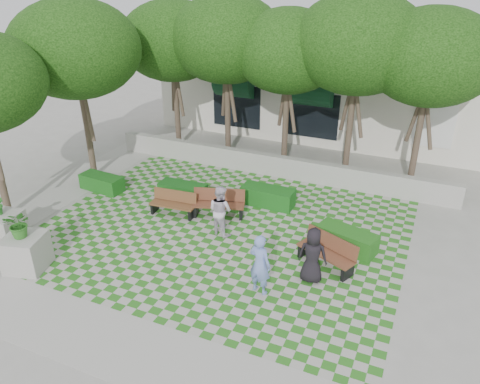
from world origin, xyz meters
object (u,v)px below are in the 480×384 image
at_px(hedge_midleft, 183,191).
at_px(planter_front, 24,246).
at_px(person_white, 220,210).
at_px(planter_back, 4,227).
at_px(hedge_east, 347,239).
at_px(bench_mid, 219,204).
at_px(person_dark, 313,255).
at_px(person_blue, 260,264).
at_px(bench_west, 173,204).
at_px(bench_east, 327,252).
at_px(hedge_midright, 268,196).
at_px(hedge_west, 102,183).

height_order(hedge_midleft, planter_front, planter_front).
xyz_separation_m(hedge_midleft, person_white, (2.46, -1.72, 0.56)).
xyz_separation_m(planter_front, planter_back, (-1.74, 0.76, -0.20)).
relative_size(hedge_east, person_white, 1.08).
bearing_deg(bench_mid, person_dark, -47.93).
bearing_deg(bench_mid, planter_back, -159.00).
height_order(bench_mid, hedge_midleft, bench_mid).
relative_size(hedge_midleft, planter_back, 1.04).
relative_size(person_dark, person_white, 0.96).
bearing_deg(person_blue, bench_west, -18.67).
relative_size(hedge_east, person_blue, 1.04).
xyz_separation_m(planter_back, person_dark, (9.68, 2.07, 0.26)).
height_order(bench_east, bench_mid, bench_mid).
bearing_deg(person_dark, hedge_midleft, -32.44).
height_order(hedge_east, person_dark, person_dark).
height_order(bench_west, hedge_midleft, bench_west).
height_order(hedge_midright, planter_back, planter_back).
xyz_separation_m(bench_mid, planter_front, (-3.81, -5.22, 0.32)).
relative_size(hedge_midright, planter_back, 1.13).
bearing_deg(person_blue, planter_front, 28.50).
bearing_deg(hedge_midright, person_dark, -54.15).
height_order(hedge_east, person_white, person_white).
xyz_separation_m(hedge_midleft, planter_back, (-3.70, -5.07, 0.27)).
bearing_deg(person_blue, hedge_midright, -57.81).
height_order(bench_east, hedge_midleft, bench_east).
height_order(bench_west, person_white, person_white).
bearing_deg(hedge_east, hedge_midleft, 171.87).
relative_size(bench_east, bench_mid, 0.99).
distance_m(hedge_midleft, planter_front, 6.17).
distance_m(planter_front, person_blue, 6.99).
bearing_deg(bench_west, planter_front, -120.86).
bearing_deg(hedge_midleft, planter_back, -126.14).
relative_size(bench_east, hedge_west, 1.08).
bearing_deg(bench_east, person_dark, -80.32).
bearing_deg(person_white, hedge_midright, -88.43).
relative_size(planter_back, person_white, 1.00).
xyz_separation_m(hedge_midright, person_dark, (2.79, -3.87, 0.50)).
xyz_separation_m(bench_east, planter_front, (-8.16, -3.73, 0.32)).
bearing_deg(hedge_midright, bench_mid, -132.19).
xyz_separation_m(hedge_midright, hedge_midleft, (-3.18, -0.86, -0.03)).
relative_size(hedge_midleft, hedge_west, 1.02).
height_order(bench_east, person_white, person_white).
relative_size(bench_west, person_blue, 0.94).
bearing_deg(hedge_west, person_blue, -22.99).
distance_m(bench_west, hedge_midleft, 1.25).
bearing_deg(hedge_midleft, hedge_midright, 15.13).
xyz_separation_m(bench_mid, bench_west, (-1.53, -0.60, -0.04)).
xyz_separation_m(hedge_east, person_white, (-4.09, -0.78, 0.55)).
relative_size(bench_mid, hedge_midleft, 1.07).
height_order(bench_east, hedge_east, bench_east).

